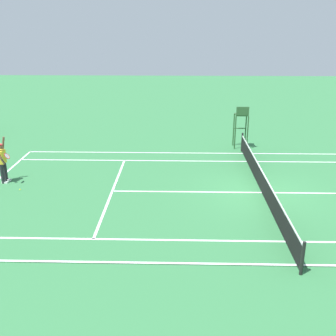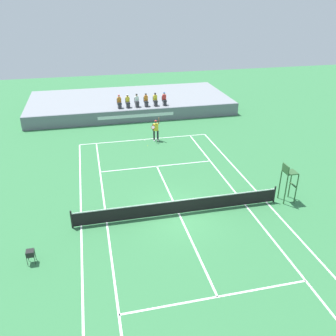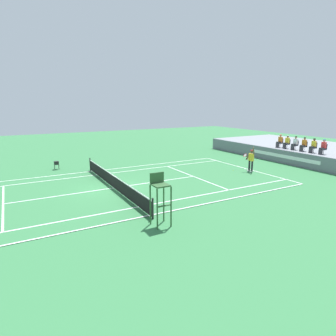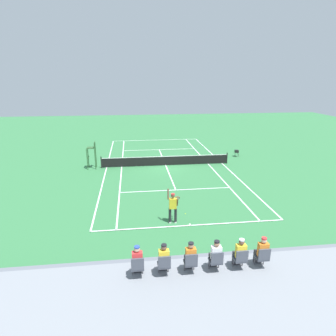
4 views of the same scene
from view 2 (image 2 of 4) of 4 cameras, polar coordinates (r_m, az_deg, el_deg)
name	(u,v)px [view 2 (image 2 of 4)]	position (r m, az deg, el deg)	size (l,w,h in m)	color
ground_plane	(179,214)	(20.62, 1.76, -7.38)	(80.00, 80.00, 0.00)	#337542
court	(179,214)	(20.61, 1.76, -7.36)	(11.08, 23.88, 0.03)	#337542
net	(179,206)	(20.33, 1.78, -6.15)	(11.98, 0.10, 1.07)	black
barrier_wall	(136,116)	(35.20, -5.13, 8.28)	(21.22, 0.25, 1.26)	slate
bleacher_platform	(129,102)	(39.94, -6.19, 10.40)	(21.22, 9.73, 1.26)	gray
spectator_seated_0	(119,102)	(35.64, -7.81, 10.45)	(0.44, 0.60, 1.26)	#474C56
spectator_seated_1	(128,101)	(35.72, -6.47, 10.56)	(0.44, 0.60, 1.26)	#474C56
spectator_seated_2	(137,101)	(35.83, -5.00, 10.68)	(0.44, 0.60, 1.26)	#474C56
spectator_seated_3	(146,100)	(35.96, -3.53, 10.78)	(0.44, 0.60, 1.26)	#474C56
spectator_seated_4	(155,100)	(36.12, -2.03, 10.89)	(0.44, 0.60, 1.26)	#474C56
spectator_seated_5	(164,99)	(36.30, -0.58, 10.98)	(0.44, 0.60, 1.26)	#474C56
tennis_player	(156,130)	(30.37, -1.97, 6.15)	(0.78, 0.62, 2.08)	#232328
tennis_ball	(148,146)	(29.64, -3.30, 3.61)	(0.07, 0.07, 0.07)	#D1E533
umpire_chair	(288,178)	(22.29, 18.73, -1.51)	(0.77, 0.77, 2.44)	#2D562D
ball_hopper	(30,253)	(18.13, -21.22, -12.57)	(0.36, 0.36, 0.70)	black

